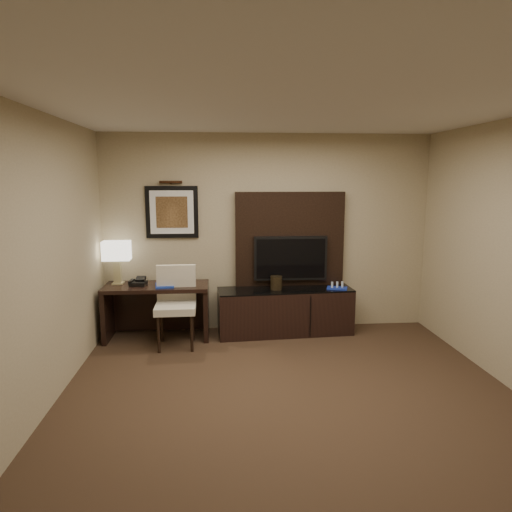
{
  "coord_description": "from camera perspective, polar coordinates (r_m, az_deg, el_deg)",
  "views": [
    {
      "loc": [
        -0.66,
        -3.75,
        2.11
      ],
      "look_at": [
        -0.22,
        1.8,
        1.15
      ],
      "focal_mm": 32.0,
      "sensor_mm": 36.0,
      "label": 1
    }
  ],
  "objects": [
    {
      "name": "wall_front",
      "position": [
        1.61,
        21.72,
        -19.19
      ],
      "size": [
        4.5,
        0.01,
        2.7
      ],
      "primitive_type": "cube",
      "color": "tan",
      "rests_on": "floor"
    },
    {
      "name": "table_lamp",
      "position": [
        6.25,
        -16.96,
        -0.93
      ],
      "size": [
        0.38,
        0.29,
        0.54
      ],
      "primitive_type": null,
      "rotation": [
        0.0,
        0.0,
        0.35
      ],
      "color": "tan",
      "rests_on": "desk"
    },
    {
      "name": "floor",
      "position": [
        4.36,
        5.04,
        -19.3
      ],
      "size": [
        4.5,
        5.0,
        0.01
      ],
      "primitive_type": "cube",
      "color": "#352418",
      "rests_on": "ground"
    },
    {
      "name": "ceiling",
      "position": [
        3.85,
        5.67,
        18.54
      ],
      "size": [
        4.5,
        5.0,
        0.01
      ],
      "primitive_type": "cube",
      "color": "silver",
      "rests_on": "wall_back"
    },
    {
      "name": "wall_left",
      "position": [
        4.14,
        -27.04,
        -1.88
      ],
      "size": [
        0.01,
        5.0,
        2.7
      ],
      "primitive_type": "cube",
      "color": "tan",
      "rests_on": "floor"
    },
    {
      "name": "desk_phone",
      "position": [
        6.14,
        -14.52,
        -3.1
      ],
      "size": [
        0.22,
        0.2,
        0.1
      ],
      "primitive_type": null,
      "rotation": [
        0.0,
        0.0,
        -0.11
      ],
      "color": "black",
      "rests_on": "desk"
    },
    {
      "name": "ice_bucket",
      "position": [
        6.13,
        2.55,
        -3.37
      ],
      "size": [
        0.17,
        0.17,
        0.18
      ],
      "primitive_type": "cylinder",
      "rotation": [
        0.0,
        0.0,
        0.07
      ],
      "color": "black",
      "rests_on": "credenza"
    },
    {
      "name": "tv",
      "position": [
        6.26,
        4.32,
        -0.27
      ],
      "size": [
        1.0,
        0.08,
        0.6
      ],
      "primitive_type": "cube",
      "color": "black",
      "rests_on": "tv_wall_panel"
    },
    {
      "name": "water_bottle",
      "position": [
        6.09,
        -8.31,
        -2.55
      ],
      "size": [
        0.08,
        0.08,
        0.2
      ],
      "primitive_type": "cylinder",
      "rotation": [
        0.0,
        0.0,
        -0.22
      ],
      "color": "white",
      "rests_on": "desk"
    },
    {
      "name": "desk",
      "position": [
        6.21,
        -12.23,
        -6.8
      ],
      "size": [
        1.35,
        0.58,
        0.72
      ],
      "primitive_type": "cube",
      "rotation": [
        0.0,
        0.0,
        -0.0
      ],
      "color": "black",
      "rests_on": "floor"
    },
    {
      "name": "artwork",
      "position": [
        6.28,
        -10.45,
        5.42
      ],
      "size": [
        0.7,
        0.04,
        0.7
      ],
      "primitive_type": "cube",
      "color": "black",
      "rests_on": "wall_back"
    },
    {
      "name": "desk_chair",
      "position": [
        5.81,
        -10.01,
        -6.26
      ],
      "size": [
        0.51,
        0.58,
        1.04
      ],
      "primitive_type": null,
      "rotation": [
        0.0,
        0.0,
        0.02
      ],
      "color": "beige",
      "rests_on": "floor"
    },
    {
      "name": "blue_folder",
      "position": [
        6.04,
        -11.35,
        -3.6
      ],
      "size": [
        0.27,
        0.34,
        0.02
      ],
      "primitive_type": "cube",
      "rotation": [
        0.0,
        0.0,
        0.13
      ],
      "color": "#18359F",
      "rests_on": "desk"
    },
    {
      "name": "credenza",
      "position": [
        6.28,
        3.65,
        -6.88
      ],
      "size": [
        1.84,
        0.62,
        0.62
      ],
      "primitive_type": "cube",
      "rotation": [
        0.0,
        0.0,
        0.07
      ],
      "color": "black",
      "rests_on": "floor"
    },
    {
      "name": "tv_wall_panel",
      "position": [
        6.32,
        4.21,
        2.12
      ],
      "size": [
        1.5,
        0.12,
        1.3
      ],
      "primitive_type": "cube",
      "color": "black",
      "rests_on": "wall_back"
    },
    {
      "name": "book",
      "position": [
        6.09,
        -11.64,
        -2.61
      ],
      "size": [
        0.15,
        0.04,
        0.2
      ],
      "primitive_type": "imported",
      "rotation": [
        0.0,
        0.0,
        -0.15
      ],
      "color": "#B0A68A",
      "rests_on": "desk"
    },
    {
      "name": "picture_light",
      "position": [
        6.22,
        -10.6,
        9.07
      ],
      "size": [
        0.04,
        0.04,
        0.3
      ],
      "primitive_type": "cylinder",
      "color": "#3A2112",
      "rests_on": "wall_back"
    },
    {
      "name": "wall_back",
      "position": [
        6.33,
        1.45,
        2.88
      ],
      "size": [
        4.5,
        0.01,
        2.7
      ],
      "primitive_type": "cube",
      "color": "tan",
      "rests_on": "floor"
    },
    {
      "name": "minibar_tray",
      "position": [
        6.27,
        10.11,
        -3.64
      ],
      "size": [
        0.3,
        0.23,
        0.1
      ],
      "primitive_type": null,
      "rotation": [
        0.0,
        0.0,
        -0.31
      ],
      "color": "#182E9D",
      "rests_on": "credenza"
    }
  ]
}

